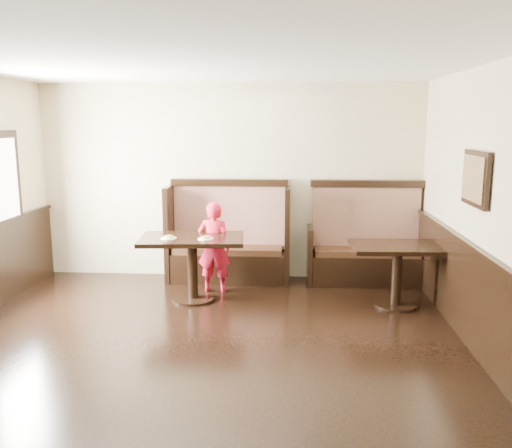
# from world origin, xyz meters

# --- Properties ---
(ground) EXTENTS (7.00, 7.00, 0.00)m
(ground) POSITION_xyz_m (0.00, 0.00, 0.00)
(ground) COLOR black
(ground) RESTS_ON ground
(room_shell) EXTENTS (7.00, 7.00, 7.00)m
(room_shell) POSITION_xyz_m (-0.30, 0.28, 0.67)
(room_shell) COLOR beige
(room_shell) RESTS_ON ground
(booth_main) EXTENTS (1.75, 0.72, 1.45)m
(booth_main) POSITION_xyz_m (0.00, 3.30, 0.53)
(booth_main) COLOR black
(booth_main) RESTS_ON ground
(booth_neighbor) EXTENTS (1.65, 0.72, 1.45)m
(booth_neighbor) POSITION_xyz_m (1.95, 3.29, 0.48)
(booth_neighbor) COLOR black
(booth_neighbor) RESTS_ON ground
(table_main) EXTENTS (1.36, 0.92, 0.82)m
(table_main) POSITION_xyz_m (-0.35, 2.34, 0.63)
(table_main) COLOR black
(table_main) RESTS_ON ground
(table_neighbor) EXTENTS (1.15, 0.78, 0.78)m
(table_neighbor) POSITION_xyz_m (2.20, 2.27, 0.58)
(table_neighbor) COLOR black
(table_neighbor) RESTS_ON ground
(child) EXTENTS (0.46, 0.31, 1.22)m
(child) POSITION_xyz_m (-0.13, 2.70, 0.61)
(child) COLOR red
(child) RESTS_ON ground
(pizza_plate_left) EXTENTS (0.20, 0.20, 0.04)m
(pizza_plate_left) POSITION_xyz_m (-0.63, 2.23, 0.84)
(pizza_plate_left) COLOR white
(pizza_plate_left) RESTS_ON table_main
(pizza_plate_right) EXTENTS (0.20, 0.20, 0.04)m
(pizza_plate_right) POSITION_xyz_m (-0.16, 2.23, 0.84)
(pizza_plate_right) COLOR white
(pizza_plate_right) RESTS_ON table_main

